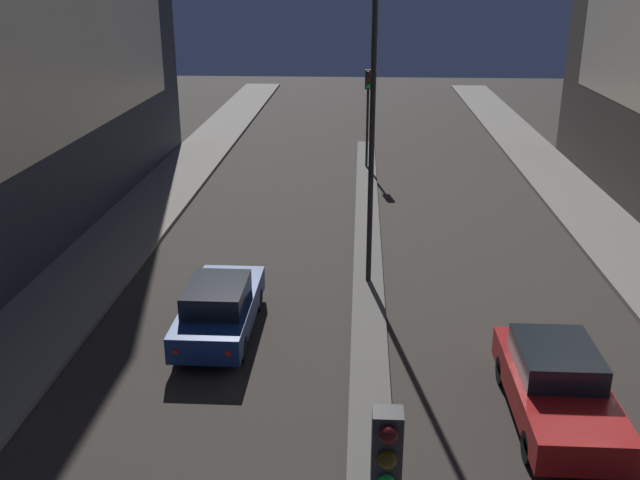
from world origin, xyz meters
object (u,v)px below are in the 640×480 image
Objects in this scene: traffic_light_mid at (368,97)px; street_lamp at (374,72)px; car_left_lane at (219,307)px; car_right_lane at (557,385)px.

street_lamp is at bearing -90.00° from traffic_light_mid.
car_left_lane is 0.99× the size of car_right_lane.
street_lamp is at bearing 119.86° from car_right_lane.
car_left_lane is (-3.97, -3.51, -5.70)m from street_lamp.
traffic_light_mid is at bearing 100.68° from car_right_lane.
traffic_light_mid is at bearing 90.00° from street_lamp.
street_lamp reaches higher than traffic_light_mid.
traffic_light_mid reaches higher than car_right_lane.
car_left_lane is at bearing -138.51° from street_lamp.
street_lamp is 1.92× the size of car_right_lane.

